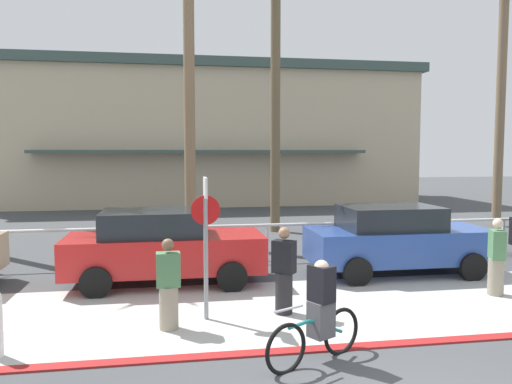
# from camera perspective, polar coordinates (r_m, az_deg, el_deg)

# --- Properties ---
(ground_plane) EXTENTS (80.00, 80.00, 0.00)m
(ground_plane) POSITION_cam_1_polar(r_m,az_deg,el_deg) (15.58, 0.21, -6.58)
(ground_plane) COLOR #424447
(sidewalk_strip) EXTENTS (44.00, 4.00, 0.02)m
(sidewalk_strip) POSITION_cam_1_polar(r_m,az_deg,el_deg) (10.08, 6.03, -12.79)
(sidewalk_strip) COLOR beige
(sidewalk_strip) RESTS_ON ground
(curb_paint) EXTENTS (44.00, 0.24, 0.03)m
(curb_paint) POSITION_cam_1_polar(r_m,az_deg,el_deg) (8.28, 9.94, -16.73)
(curb_paint) COLOR maroon
(curb_paint) RESTS_ON ground
(building_backdrop) EXTENTS (25.21, 9.44, 7.96)m
(building_backdrop) POSITION_cam_1_polar(r_m,az_deg,el_deg) (31.13, -6.45, 6.37)
(building_backdrop) COLOR #BCAD8E
(building_backdrop) RESTS_ON ground
(rail_fence) EXTENTS (19.19, 0.08, 1.04)m
(rail_fence) POSITION_cam_1_polar(r_m,az_deg,el_deg) (13.98, 1.27, -4.37)
(rail_fence) COLOR white
(rail_fence) RESTS_ON ground
(stop_sign_bike_lane) EXTENTS (0.52, 0.56, 2.56)m
(stop_sign_bike_lane) POSITION_cam_1_polar(r_m,az_deg,el_deg) (9.05, -5.66, -3.95)
(stop_sign_bike_lane) COLOR gray
(stop_sign_bike_lane) RESTS_ON ground
(palm_tree_2) EXTENTS (3.54, 3.29, 10.02)m
(palm_tree_2) POSITION_cam_1_polar(r_m,az_deg,el_deg) (17.37, -7.55, 19.57)
(palm_tree_2) COLOR #846B4C
(palm_tree_2) RESTS_ON ground
(palm_tree_3) EXTENTS (3.27, 2.64, 9.58)m
(palm_tree_3) POSITION_cam_1_polar(r_m,az_deg,el_deg) (19.44, 2.13, 16.26)
(palm_tree_3) COLOR brown
(palm_tree_3) RESTS_ON ground
(palm_tree_4) EXTENTS (3.03, 2.96, 9.80)m
(palm_tree_4) POSITION_cam_1_polar(r_m,az_deg,el_deg) (22.91, 25.88, 14.42)
(palm_tree_4) COLOR #756047
(palm_tree_4) RESTS_ON ground
(car_red_1) EXTENTS (4.40, 2.02, 1.69)m
(car_red_1) POSITION_cam_1_polar(r_m,az_deg,el_deg) (11.77, -10.40, -6.00)
(car_red_1) COLOR red
(car_red_1) RESTS_ON ground
(car_blue_2) EXTENTS (4.40, 2.02, 1.69)m
(car_blue_2) POSITION_cam_1_polar(r_m,az_deg,el_deg) (12.96, 15.48, -5.11)
(car_blue_2) COLOR #284793
(car_blue_2) RESTS_ON ground
(cyclist_teal_0) EXTENTS (1.63, 0.92, 1.50)m
(cyclist_teal_0) POSITION_cam_1_polar(r_m,az_deg,el_deg) (7.54, 7.03, -13.39)
(cyclist_teal_0) COLOR black
(cyclist_teal_0) RESTS_ON ground
(pedestrian_0) EXTENTS (0.48, 0.45, 1.63)m
(pedestrian_0) POSITION_cam_1_polar(r_m,az_deg,el_deg) (9.50, 3.14, -9.22)
(pedestrian_0) COLOR #232326
(pedestrian_0) RESTS_ON ground
(pedestrian_1) EXTENTS (0.41, 0.33, 1.56)m
(pedestrian_1) POSITION_cam_1_polar(r_m,az_deg,el_deg) (8.83, -9.77, -10.60)
(pedestrian_1) COLOR gray
(pedestrian_1) RESTS_ON ground
(pedestrian_2) EXTENTS (0.41, 0.46, 1.63)m
(pedestrian_2) POSITION_cam_1_polar(r_m,az_deg,el_deg) (11.80, 25.32, -6.95)
(pedestrian_2) COLOR gray
(pedestrian_2) RESTS_ON ground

